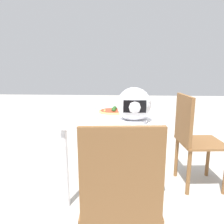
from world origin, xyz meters
The scene contains 8 objects.
ground_plane centered at (0.00, 0.00, 0.00)m, with size 14.00×14.00×0.00m, color #B2ADA3.
dining_table centered at (0.00, 0.00, 0.61)m, with size 0.83×0.84×0.71m.
pizza_plate centered at (-0.01, -0.06, 0.72)m, with size 0.31×0.31×0.01m, color white.
pizza centered at (-0.01, -0.05, 0.74)m, with size 0.27×0.27×0.06m.
motorcycle_helmet centered at (-0.20, 0.23, 0.85)m, with size 0.28×0.28×0.28m.
drinking_glass centered at (0.14, 0.20, 0.77)m, with size 0.07×0.07×0.11m, color silver.
chair_side centered at (-0.77, -0.04, 0.51)m, with size 0.43×0.43×0.90m.
chair_far centered at (-0.10, 0.96, 0.51)m, with size 0.43×0.43×0.90m.
Camera 1 is at (-0.12, 1.92, 1.14)m, focal length 33.71 mm.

